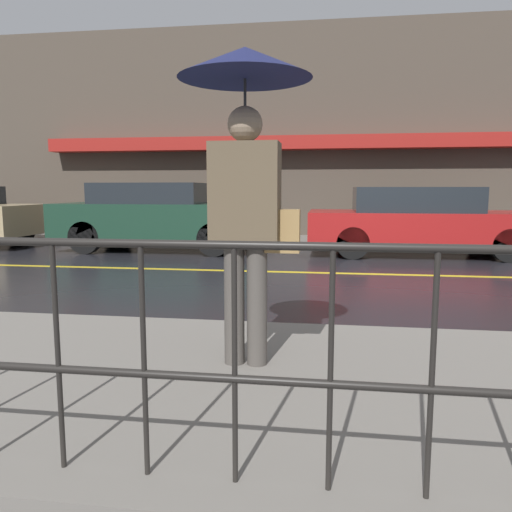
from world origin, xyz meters
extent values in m
plane|color=black|center=(0.00, 0.00, 0.00)|extent=(80.00, 80.00, 0.00)
cube|color=slate|center=(0.00, -5.13, 0.07)|extent=(28.00, 2.87, 0.13)
cube|color=slate|center=(0.00, 4.56, 0.07)|extent=(28.00, 1.72, 0.13)
cube|color=gold|center=(0.00, 0.00, 0.00)|extent=(25.20, 0.12, 0.01)
cube|color=#4C4238|center=(0.00, 5.57, 2.87)|extent=(28.00, 0.30, 5.75)
cube|color=maroon|center=(0.00, 5.14, 2.60)|extent=(16.80, 0.55, 0.35)
cylinder|color=black|center=(0.00, -6.31, 1.17)|extent=(12.00, 0.04, 0.04)
cylinder|color=black|center=(0.00, -6.31, 0.60)|extent=(12.00, 0.04, 0.04)
cylinder|color=black|center=(-1.80, -6.31, 0.65)|extent=(0.02, 0.02, 1.04)
cylinder|color=black|center=(-1.40, -6.31, 0.65)|extent=(0.02, 0.02, 1.04)
cylinder|color=black|center=(-1.00, -6.31, 0.65)|extent=(0.02, 0.02, 1.04)
cylinder|color=black|center=(-0.60, -6.31, 0.65)|extent=(0.02, 0.02, 1.04)
cylinder|color=black|center=(-0.20, -6.31, 0.65)|extent=(0.02, 0.02, 1.04)
cylinder|color=#4C4742|center=(-1.28, -4.84, 0.57)|extent=(0.15, 0.15, 0.88)
cylinder|color=#4C4742|center=(-1.12, -4.84, 0.57)|extent=(0.15, 0.15, 0.88)
cube|color=brown|center=(-1.20, -4.84, 1.37)|extent=(0.48, 0.29, 0.70)
sphere|color=gray|center=(-1.20, -4.84, 1.84)|extent=(0.24, 0.24, 0.24)
cylinder|color=#262628|center=(-1.20, -4.84, 1.75)|extent=(0.02, 0.02, 0.77)
cone|color=#191E4C|center=(-1.20, -4.84, 2.24)|extent=(0.92, 0.92, 0.21)
cube|color=#9E7A47|center=(-0.94, -4.84, 1.11)|extent=(0.24, 0.12, 0.30)
cylinder|color=black|center=(-8.43, 3.40, 0.35)|extent=(0.70, 0.22, 0.70)
cube|color=#193828|center=(-4.40, 2.58, 0.69)|extent=(4.59, 1.87, 0.77)
cube|color=#1E2328|center=(-4.58, 2.58, 1.30)|extent=(2.39, 1.72, 0.45)
cylinder|color=black|center=(-2.97, 3.41, 0.35)|extent=(0.71, 0.22, 0.71)
cylinder|color=black|center=(-2.97, 1.76, 0.35)|extent=(0.71, 0.22, 0.71)
cylinder|color=black|center=(-5.82, 3.41, 0.35)|extent=(0.71, 0.22, 0.71)
cylinder|color=black|center=(-5.82, 1.76, 0.35)|extent=(0.71, 0.22, 0.71)
cube|color=maroon|center=(1.32, 2.58, 0.60)|extent=(4.73, 1.86, 0.65)
cube|color=#1E2328|center=(1.13, 2.58, 1.18)|extent=(2.46, 1.72, 0.51)
cylinder|color=black|center=(2.79, 3.40, 0.32)|extent=(0.65, 0.22, 0.65)
cylinder|color=black|center=(2.79, 1.76, 0.32)|extent=(0.65, 0.22, 0.65)
cylinder|color=black|center=(-0.14, 3.40, 0.32)|extent=(0.65, 0.22, 0.65)
cylinder|color=black|center=(-0.14, 1.76, 0.32)|extent=(0.65, 0.22, 0.65)
camera|label=1|loc=(-0.62, -8.30, 1.40)|focal=35.00mm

